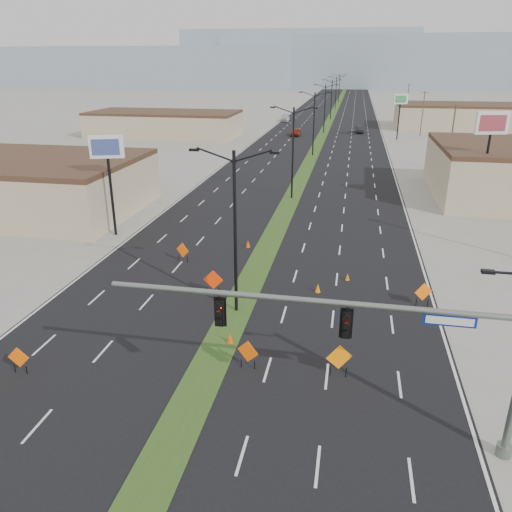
% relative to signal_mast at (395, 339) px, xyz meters
% --- Properties ---
extents(ground, '(600.00, 600.00, 0.00)m').
position_rel_signal_mast_xyz_m(ground, '(-8.56, -2.00, -4.79)').
color(ground, gray).
rests_on(ground, ground).
extents(road_surface, '(25.00, 400.00, 0.02)m').
position_rel_signal_mast_xyz_m(road_surface, '(-8.56, 98.00, -4.79)').
color(road_surface, black).
rests_on(road_surface, ground).
extents(median_strip, '(2.00, 400.00, 0.04)m').
position_rel_signal_mast_xyz_m(median_strip, '(-8.56, 98.00, -4.79)').
color(median_strip, '#274719').
rests_on(median_strip, ground).
extents(building_sw_far, '(30.00, 14.00, 4.50)m').
position_rel_signal_mast_xyz_m(building_sw_far, '(-40.56, 83.00, -2.54)').
color(building_sw_far, tan).
rests_on(building_sw_far, ground).
extents(building_se_far, '(44.00, 16.00, 5.00)m').
position_rel_signal_mast_xyz_m(building_se_far, '(29.44, 108.00, -2.29)').
color(building_se_far, tan).
rests_on(building_se_far, ground).
extents(mesa_west, '(180.00, 50.00, 22.00)m').
position_rel_signal_mast_xyz_m(mesa_west, '(-128.56, 278.00, 6.21)').
color(mesa_west, '#899BAA').
rests_on(mesa_west, ground).
extents(mesa_center, '(220.00, 50.00, 28.00)m').
position_rel_signal_mast_xyz_m(mesa_center, '(31.44, 298.00, 9.21)').
color(mesa_center, '#899BAA').
rests_on(mesa_center, ground).
extents(mesa_backdrop, '(140.00, 50.00, 32.00)m').
position_rel_signal_mast_xyz_m(mesa_backdrop, '(-38.56, 318.00, 11.21)').
color(mesa_backdrop, '#899BAA').
rests_on(mesa_backdrop, ground).
extents(signal_mast, '(16.30, 0.60, 8.00)m').
position_rel_signal_mast_xyz_m(signal_mast, '(0.00, 0.00, 0.00)').
color(signal_mast, slate).
rests_on(signal_mast, ground).
extents(streetlight_0, '(5.15, 0.24, 10.02)m').
position_rel_signal_mast_xyz_m(streetlight_0, '(-8.56, 10.00, 0.63)').
color(streetlight_0, black).
rests_on(streetlight_0, ground).
extents(streetlight_1, '(5.15, 0.24, 10.02)m').
position_rel_signal_mast_xyz_m(streetlight_1, '(-8.56, 38.00, 0.63)').
color(streetlight_1, black).
rests_on(streetlight_1, ground).
extents(streetlight_2, '(5.15, 0.24, 10.02)m').
position_rel_signal_mast_xyz_m(streetlight_2, '(-8.56, 66.00, 0.63)').
color(streetlight_2, black).
rests_on(streetlight_2, ground).
extents(streetlight_3, '(5.15, 0.24, 10.02)m').
position_rel_signal_mast_xyz_m(streetlight_3, '(-8.56, 94.00, 0.63)').
color(streetlight_3, black).
rests_on(streetlight_3, ground).
extents(streetlight_4, '(5.15, 0.24, 10.02)m').
position_rel_signal_mast_xyz_m(streetlight_4, '(-8.56, 122.00, 0.63)').
color(streetlight_4, black).
rests_on(streetlight_4, ground).
extents(streetlight_5, '(5.15, 0.24, 10.02)m').
position_rel_signal_mast_xyz_m(streetlight_5, '(-8.56, 150.00, 0.63)').
color(streetlight_5, black).
rests_on(streetlight_5, ground).
extents(streetlight_6, '(5.15, 0.24, 10.02)m').
position_rel_signal_mast_xyz_m(streetlight_6, '(-8.56, 178.00, 0.63)').
color(streetlight_6, black).
rests_on(streetlight_6, ground).
extents(utility_pole_1, '(1.60, 0.20, 9.00)m').
position_rel_signal_mast_xyz_m(utility_pole_1, '(11.44, 58.00, -0.12)').
color(utility_pole_1, '#4C3823').
rests_on(utility_pole_1, ground).
extents(utility_pole_2, '(1.60, 0.20, 9.00)m').
position_rel_signal_mast_xyz_m(utility_pole_2, '(11.44, 93.00, -0.12)').
color(utility_pole_2, '#4C3823').
rests_on(utility_pole_2, ground).
extents(utility_pole_3, '(1.60, 0.20, 9.00)m').
position_rel_signal_mast_xyz_m(utility_pole_3, '(11.44, 128.00, -0.12)').
color(utility_pole_3, '#4C3823').
rests_on(utility_pole_3, ground).
extents(car_left, '(1.95, 4.64, 1.57)m').
position_rel_signal_mast_xyz_m(car_left, '(-14.06, 88.64, -4.01)').
color(car_left, maroon).
rests_on(car_left, ground).
extents(car_mid, '(1.89, 4.39, 1.40)m').
position_rel_signal_mast_xyz_m(car_mid, '(-0.96, 95.55, -4.09)').
color(car_mid, black).
rests_on(car_mid, ground).
extents(car_far, '(2.64, 5.54, 1.56)m').
position_rel_signal_mast_xyz_m(car_far, '(-19.81, 114.90, -4.01)').
color(car_far, '#B7BEC2').
rests_on(car_far, ground).
extents(construction_sign_0, '(1.12, 0.12, 1.49)m').
position_rel_signal_mast_xyz_m(construction_sign_0, '(-17.65, 1.39, -3.92)').
color(construction_sign_0, '#F45905').
rests_on(construction_sign_0, ground).
extents(construction_sign_1, '(1.34, 0.10, 1.78)m').
position_rel_signal_mast_xyz_m(construction_sign_1, '(-10.56, 11.91, -3.74)').
color(construction_sign_1, '#FF3405').
rests_on(construction_sign_1, ground).
extents(construction_sign_2, '(1.12, 0.49, 1.59)m').
position_rel_signal_mast_xyz_m(construction_sign_2, '(-14.46, 17.13, -3.86)').
color(construction_sign_2, '#FF5505').
rests_on(construction_sign_2, ground).
extents(construction_sign_3, '(1.15, 0.42, 1.59)m').
position_rel_signal_mast_xyz_m(construction_sign_3, '(-6.56, 3.97, -3.86)').
color(construction_sign_3, '#ED5304').
rests_on(construction_sign_3, ground).
extents(construction_sign_4, '(1.27, 0.50, 1.78)m').
position_rel_signal_mast_xyz_m(construction_sign_4, '(-2.02, 4.13, -3.74)').
color(construction_sign_4, orange).
rests_on(construction_sign_4, ground).
extents(construction_sign_5, '(1.12, 0.55, 1.62)m').
position_rel_signal_mast_xyz_m(construction_sign_5, '(2.94, 12.84, -3.84)').
color(construction_sign_5, '#FD6305').
rests_on(construction_sign_5, ground).
extents(cone_0, '(0.50, 0.50, 0.65)m').
position_rel_signal_mast_xyz_m(cone_0, '(-8.03, 6.16, -4.47)').
color(cone_0, '#E24604').
rests_on(cone_0, ground).
extents(cone_1, '(0.47, 0.47, 0.63)m').
position_rel_signal_mast_xyz_m(cone_1, '(-3.74, 13.63, -4.48)').
color(cone_1, orange).
rests_on(cone_1, ground).
extents(cone_2, '(0.41, 0.41, 0.53)m').
position_rel_signal_mast_xyz_m(cone_2, '(-1.81, 16.02, -4.53)').
color(cone_2, orange).
rests_on(cone_2, ground).
extents(cone_3, '(0.47, 0.47, 0.63)m').
position_rel_signal_mast_xyz_m(cone_3, '(-10.16, 21.29, -4.48)').
color(cone_3, '#D94704').
rests_on(cone_3, ground).
extents(pole_sign_west, '(2.83, 1.25, 8.80)m').
position_rel_signal_mast_xyz_m(pole_sign_west, '(-22.56, 22.27, 2.34)').
color(pole_sign_west, black).
rests_on(pole_sign_west, ground).
extents(pole_sign_east_near, '(3.27, 1.12, 10.06)m').
position_rel_signal_mast_xyz_m(pole_sign_east_near, '(11.16, 36.39, 3.45)').
color(pole_sign_east_near, black).
rests_on(pole_sign_east_near, ground).
extents(pole_sign_east_far, '(2.76, 1.33, 8.66)m').
position_rel_signal_mast_xyz_m(pole_sign_east_far, '(6.38, 87.16, 2.22)').
color(pole_sign_east_far, black).
rests_on(pole_sign_east_far, ground).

